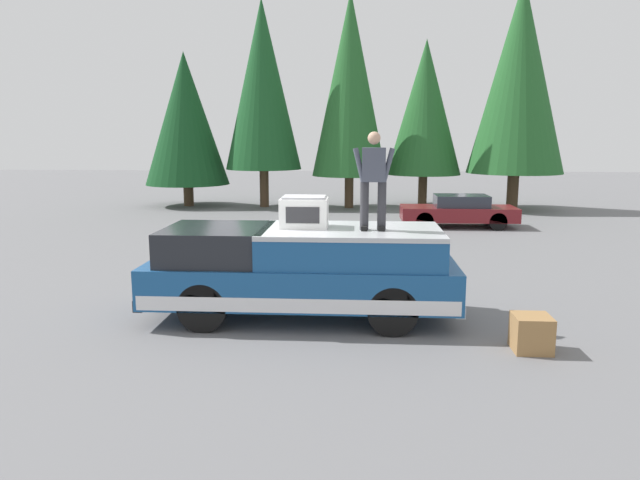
# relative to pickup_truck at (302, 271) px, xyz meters

# --- Properties ---
(ground_plane) EXTENTS (90.00, 90.00, 0.00)m
(ground_plane) POSITION_rel_pickup_truck_xyz_m (0.28, 0.72, -0.87)
(ground_plane) COLOR slate
(pickup_truck) EXTENTS (2.01, 5.54, 1.65)m
(pickup_truck) POSITION_rel_pickup_truck_xyz_m (0.00, 0.00, 0.00)
(pickup_truck) COLOR navy
(pickup_truck) RESTS_ON ground
(compressor_unit) EXTENTS (0.65, 0.84, 0.56)m
(compressor_unit) POSITION_rel_pickup_truck_xyz_m (0.12, -0.04, 1.05)
(compressor_unit) COLOR white
(compressor_unit) RESTS_ON pickup_truck
(person_on_truck_bed) EXTENTS (0.29, 0.72, 1.69)m
(person_on_truck_bed) POSITION_rel_pickup_truck_xyz_m (-0.13, -1.26, 1.68)
(person_on_truck_bed) COLOR #333338
(person_on_truck_bed) RESTS_ON pickup_truck
(parked_car_maroon) EXTENTS (1.64, 4.10, 1.16)m
(parked_car_maroon) POSITION_rel_pickup_truck_xyz_m (11.18, -4.64, -0.29)
(parked_car_maroon) COLOR maroon
(parked_car_maroon) RESTS_ON ground
(wooden_crate) EXTENTS (0.56, 0.56, 0.56)m
(wooden_crate) POSITION_rel_pickup_truck_xyz_m (-1.46, -3.68, -0.59)
(wooden_crate) COLOR olive
(wooden_crate) RESTS_ON ground
(conifer_far_left) EXTENTS (4.18, 4.18, 9.93)m
(conifer_far_left) POSITION_rel_pickup_truck_xyz_m (16.61, -7.91, 4.89)
(conifer_far_left) COLOR #4C3826
(conifer_far_left) RESTS_ON ground
(conifer_left) EXTENTS (3.47, 3.47, 7.62)m
(conifer_left) POSITION_rel_pickup_truck_xyz_m (17.89, -4.04, 3.66)
(conifer_left) COLOR #4C3826
(conifer_left) RESTS_ON ground
(conifer_center_left) EXTENTS (3.38, 3.38, 9.54)m
(conifer_center_left) POSITION_rel_pickup_truck_xyz_m (16.77, -0.57, 4.62)
(conifer_center_left) COLOR #4C3826
(conifer_center_left) RESTS_ON ground
(conifer_center_right) EXTENTS (3.47, 3.47, 9.30)m
(conifer_center_right) POSITION_rel_pickup_truck_xyz_m (16.83, 3.38, 4.64)
(conifer_center_right) COLOR #4C3826
(conifer_center_right) RESTS_ON ground
(conifer_right) EXTENTS (3.87, 3.87, 7.06)m
(conifer_right) POSITION_rel_pickup_truck_xyz_m (16.99, 7.02, 3.16)
(conifer_right) COLOR #4C3826
(conifer_right) RESTS_ON ground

